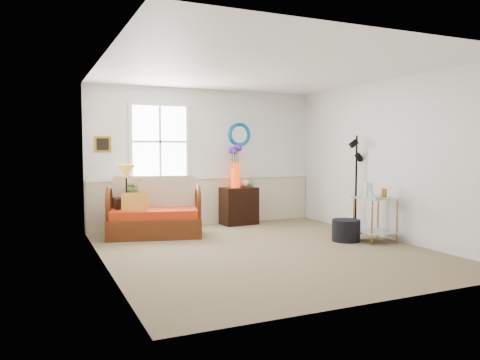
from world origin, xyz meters
name	(u,v)px	position (x,y,z in m)	size (l,w,h in m)	color
floor	(265,250)	(0.00, 0.00, 0.00)	(4.50, 5.00, 0.01)	#756547
ceiling	(265,69)	(0.00, 0.00, 2.60)	(4.50, 5.00, 0.01)	white
walls	(265,161)	(0.00, 0.00, 1.30)	(4.51, 5.01, 2.60)	silver
wainscot	(206,202)	(0.00, 2.48, 0.45)	(4.46, 0.02, 0.90)	#C4B593
chair_rail	(206,177)	(0.00, 2.47, 0.92)	(4.46, 0.04, 0.06)	silver
window	(160,142)	(-0.90, 2.47, 1.60)	(1.14, 0.06, 1.44)	white
picture	(103,144)	(-1.92, 2.48, 1.55)	(0.28, 0.03, 0.28)	#AB7515
mirror	(239,134)	(0.70, 2.48, 1.75)	(0.47, 0.47, 0.07)	#0070A6
loveseat	(154,207)	(-1.20, 1.71, 0.50)	(1.53, 0.86, 1.00)	#652B0E
throw_pillow	(135,206)	(-1.54, 1.67, 0.54)	(0.42, 0.11, 0.42)	#C35407
lamp_stand	(125,217)	(-1.64, 2.00, 0.32)	(0.36, 0.36, 0.64)	black
table_lamp	(126,181)	(-1.61, 1.96, 0.92)	(0.31, 0.31, 0.56)	#AC8127
potted_plant	(133,190)	(-1.49, 2.02, 0.77)	(0.29, 0.32, 0.25)	#476E2F
cabinet	(239,206)	(0.60, 2.26, 0.36)	(0.67, 0.43, 0.72)	black
flower_vase	(235,167)	(0.53, 2.28, 1.12)	(0.24, 0.24, 0.81)	#EB3406
side_table	(375,219)	(1.89, -0.16, 0.35)	(0.56, 0.56, 0.71)	#A47124
tabletop_items	(377,190)	(1.88, -0.20, 0.83)	(0.41, 0.41, 0.25)	silver
floor_lamp	(356,184)	(2.10, 0.60, 0.85)	(0.25, 0.25, 1.70)	black
ottoman	(346,230)	(1.49, 0.06, 0.17)	(0.45, 0.45, 0.34)	black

